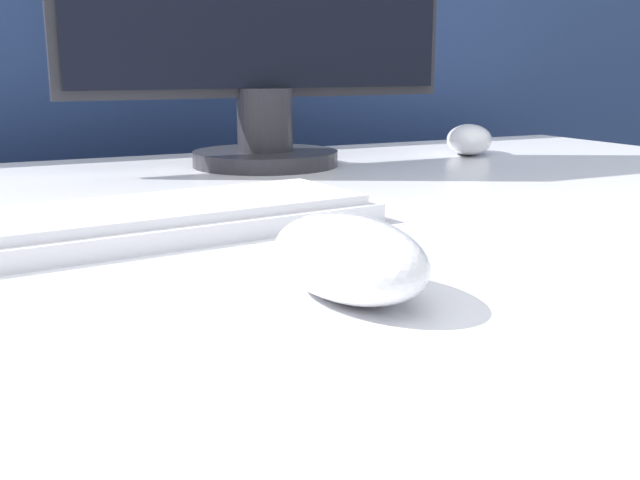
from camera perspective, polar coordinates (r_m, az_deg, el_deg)
partition_panel at (r=1.30m, az=-18.53°, el=-2.22°), size 5.00×0.03×1.07m
computer_mouse_near at (r=0.43m, az=2.16°, el=-1.31°), size 0.08×0.13×0.05m
keyboard at (r=0.61m, az=-13.52°, el=1.40°), size 0.40×0.17×0.02m
computer_mouse_far at (r=1.16m, az=11.30°, el=7.51°), size 0.13×0.14×0.05m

